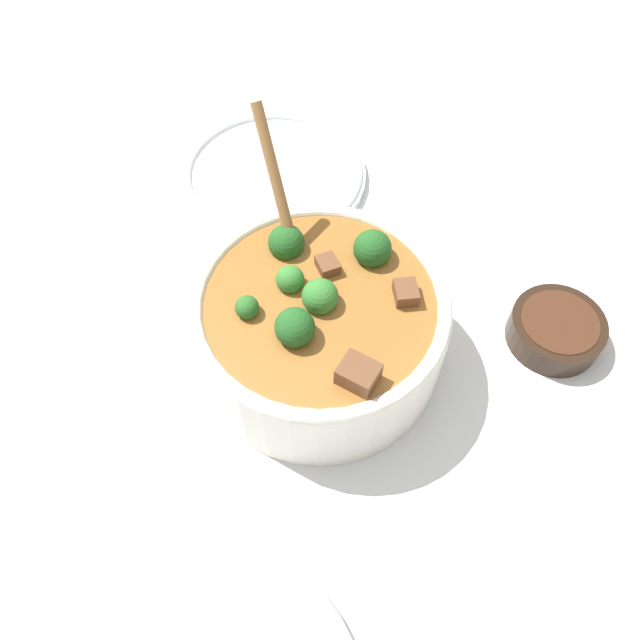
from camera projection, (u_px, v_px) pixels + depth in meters
ground_plane at (320, 354)px, 0.72m from camera, size 4.00×4.00×0.00m
stew_bowl at (320, 324)px, 0.67m from camera, size 0.27×0.27×0.24m
condiment_bowl at (556, 329)px, 0.71m from camera, size 0.11×0.11×0.04m
empty_plate at (273, 174)px, 0.87m from camera, size 0.26×0.26×0.02m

